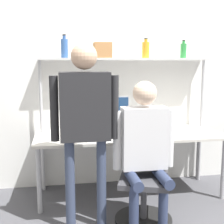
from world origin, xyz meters
The scene contains 14 objects.
ground_plane centered at (0.00, 0.00, 0.00)m, with size 12.00×12.00×0.00m, color #4C4C51.
wall_back centered at (0.00, 0.83, 1.35)m, with size 8.00×0.06×2.70m.
desk centered at (0.00, 0.41, 0.68)m, with size 2.18×0.78×0.74m.
shelf_unit centered at (0.00, 0.67, 1.39)m, with size 2.07×0.23×1.61m.
monitor centered at (-0.27, 0.65, 0.97)m, with size 0.63×0.17×0.41m.
laptop centered at (-0.04, 0.27, 0.81)m, with size 0.30×0.26×0.25m.
cell_phone centered at (0.21, 0.24, 0.74)m, with size 0.07×0.15×0.01m.
office_chair centered at (-0.01, -0.28, 0.28)m, with size 0.58×0.58×0.93m.
person_seated centered at (-0.02, -0.32, 0.83)m, with size 0.59×0.47×1.40m.
person_standing centered at (-0.57, -0.30, 1.12)m, with size 0.62×0.23×1.74m.
bottle_amber centered at (0.25, 0.67, 1.71)m, with size 0.09×0.09×0.24m.
bottle_green centered at (0.74, 0.67, 1.71)m, with size 0.08×0.08×0.22m.
bottle_blue centered at (-0.72, 0.67, 1.73)m, with size 0.08×0.08×0.27m.
storage_box centered at (-0.28, 0.67, 1.70)m, with size 0.21×0.20×0.18m.
Camera 1 is at (-0.79, -3.07, 1.58)m, focal length 50.00 mm.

